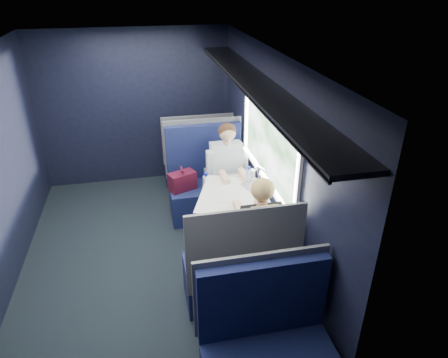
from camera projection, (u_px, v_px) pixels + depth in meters
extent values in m
cube|color=black|center=(148.00, 259.00, 4.63)|extent=(2.80, 4.20, 0.01)
cube|color=black|center=(273.00, 158.00, 4.37)|extent=(0.10, 4.20, 2.30)
cube|color=black|center=(135.00, 108.00, 5.96)|extent=(2.80, 0.10, 2.30)
cube|color=black|center=(147.00, 336.00, 2.24)|extent=(2.80, 0.10, 2.30)
cube|color=silver|center=(125.00, 49.00, 3.54)|extent=(2.80, 4.20, 0.10)
cube|color=#EDE7CE|center=(270.00, 106.00, 4.08)|extent=(0.03, 1.84, 0.07)
cube|color=#EDE7CE|center=(266.00, 179.00, 4.47)|extent=(0.03, 1.84, 0.07)
cube|color=#EDE7CE|center=(298.00, 182.00, 3.51)|extent=(0.03, 0.07, 0.78)
cube|color=#EDE7CE|center=(246.00, 118.00, 5.04)|extent=(0.03, 0.07, 0.78)
cube|color=black|center=(256.00, 84.00, 3.94)|extent=(0.36, 4.10, 0.04)
cube|color=black|center=(239.00, 87.00, 3.92)|extent=(0.02, 4.10, 0.03)
cube|color=red|center=(271.00, 92.00, 4.01)|extent=(0.01, 0.10, 0.12)
cylinder|color=#54565E|center=(222.00, 225.00, 4.63)|extent=(0.08, 0.08, 0.70)
cube|color=#B6B7B2|center=(238.00, 196.00, 4.49)|extent=(0.62, 1.00, 0.04)
cube|color=#0D1239|center=(208.00, 201.00, 5.36)|extent=(1.00, 0.50, 0.45)
cube|color=#0D1239|center=(204.00, 151.00, 5.34)|extent=(1.00, 0.10, 0.75)
cube|color=#54565E|center=(203.00, 148.00, 5.38)|extent=(1.04, 0.03, 0.82)
cube|color=#54565E|center=(209.00, 181.00, 5.17)|extent=(0.06, 0.40, 0.20)
cube|color=#4F1125|center=(182.00, 181.00, 5.13)|extent=(0.38, 0.29, 0.24)
cylinder|color=#4F1125|center=(182.00, 169.00, 5.05)|extent=(0.08, 0.14, 0.03)
cylinder|color=silver|center=(206.00, 185.00, 5.05)|extent=(0.09, 0.09, 0.23)
cylinder|color=#1C29D5|center=(206.00, 175.00, 4.98)|extent=(0.05, 0.05, 0.05)
cube|color=#0D1239|center=(235.00, 278.00, 4.01)|extent=(1.00, 0.50, 0.45)
cube|color=#0D1239|center=(244.00, 248.00, 3.47)|extent=(1.00, 0.10, 0.75)
cube|color=#54565E|center=(246.00, 250.00, 3.41)|extent=(1.04, 0.03, 0.82)
cube|color=#54565E|center=(234.00, 249.00, 3.90)|extent=(0.06, 0.40, 0.20)
cube|color=#0D1239|center=(196.00, 166.00, 6.31)|extent=(1.00, 0.40, 0.45)
cube|color=#0D1239|center=(198.00, 139.00, 5.85)|extent=(1.00, 0.10, 0.66)
cube|color=#54565E|center=(198.00, 139.00, 5.79)|extent=(1.04, 0.03, 0.72)
cube|color=#0D1239|center=(263.00, 298.00, 3.00)|extent=(1.00, 0.10, 0.66)
cube|color=#54565E|center=(261.00, 291.00, 3.04)|extent=(1.04, 0.03, 0.72)
cube|color=black|center=(229.00, 184.00, 5.14)|extent=(0.36, 0.44, 0.16)
cube|color=black|center=(232.00, 212.00, 5.11)|extent=(0.32, 0.12, 0.45)
cube|color=silver|center=(226.00, 161.00, 5.17)|extent=(0.40, 0.29, 0.53)
cylinder|color=#D8A88C|center=(227.00, 142.00, 5.00)|extent=(0.10, 0.10, 0.06)
sphere|color=#D8A88C|center=(227.00, 133.00, 4.92)|extent=(0.21, 0.21, 0.21)
sphere|color=#382114|center=(227.00, 131.00, 4.93)|extent=(0.22, 0.22, 0.22)
cube|color=silver|center=(210.00, 164.00, 5.09)|extent=(0.09, 0.12, 0.34)
cube|color=silver|center=(244.00, 161.00, 5.17)|extent=(0.09, 0.12, 0.34)
cube|color=black|center=(256.00, 242.00, 4.03)|extent=(0.36, 0.44, 0.16)
cube|color=black|center=(250.00, 254.00, 4.35)|extent=(0.32, 0.12, 0.45)
cube|color=black|center=(262.00, 231.00, 3.78)|extent=(0.40, 0.29, 0.53)
cylinder|color=#D8A88C|center=(262.00, 204.00, 3.68)|extent=(0.10, 0.10, 0.06)
sphere|color=#D8A88C|center=(262.00, 190.00, 3.64)|extent=(0.21, 0.21, 0.21)
sphere|color=tan|center=(263.00, 189.00, 3.62)|extent=(0.22, 0.22, 0.22)
cube|color=black|center=(239.00, 231.00, 3.77)|extent=(0.09, 0.12, 0.34)
cube|color=black|center=(283.00, 226.00, 3.85)|extent=(0.09, 0.12, 0.34)
cube|color=tan|center=(265.00, 224.00, 3.67)|extent=(0.26, 0.07, 0.36)
cube|color=white|center=(227.00, 195.00, 4.47)|extent=(0.86, 1.02, 0.01)
cube|color=silver|center=(256.00, 187.00, 4.61)|extent=(0.33, 0.38, 0.02)
cube|color=silver|center=(266.00, 177.00, 4.57)|extent=(0.12, 0.31, 0.22)
cube|color=black|center=(265.00, 177.00, 4.57)|extent=(0.10, 0.27, 0.18)
cylinder|color=silver|center=(248.00, 176.00, 4.69)|extent=(0.06, 0.06, 0.17)
cylinder|color=#1C29D5|center=(249.00, 168.00, 4.64)|extent=(0.03, 0.03, 0.04)
cylinder|color=white|center=(252.00, 173.00, 4.83)|extent=(0.07, 0.07, 0.10)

